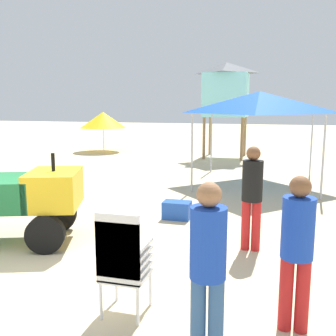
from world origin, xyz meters
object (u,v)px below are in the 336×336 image
object	(u,v)px
lifeguard_near_center	(208,262)
popup_canopy	(259,102)
stacked_plastic_chairs	(122,256)
cooler_box	(177,210)
utility_cart	(5,196)
lifeguard_near_right	(252,191)
lifeguard_near_left	(297,244)
lifeguard_tower	(226,90)
beach_umbrella_left	(103,120)

from	to	relation	value
lifeguard_near_center	popup_canopy	xyz separation A→B (m)	(0.06, 8.17, 1.39)
stacked_plastic_chairs	cooler_box	xyz separation A→B (m)	(-0.32, 3.69, -0.52)
lifeguard_near_center	cooler_box	xyz separation A→B (m)	(-1.32, 4.18, -0.77)
utility_cart	cooler_box	distance (m)	3.23
stacked_plastic_chairs	lifeguard_near_right	bearing A→B (deg)	62.92
lifeguard_near_left	lifeguard_tower	world-z (taller)	lifeguard_tower
lifeguard_near_right	popup_canopy	size ratio (longest dim) A/B	0.51
lifeguard_tower	lifeguard_near_left	bearing A→B (deg)	-79.80
lifeguard_near_right	cooler_box	bearing A→B (deg)	139.27
lifeguard_near_center	lifeguard_near_right	bearing A→B (deg)	85.71
lifeguard_near_left	lifeguard_near_center	bearing A→B (deg)	-137.32
popup_canopy	beach_umbrella_left	bearing A→B (deg)	141.80
lifeguard_near_left	beach_umbrella_left	xyz separation A→B (m)	(-8.28, 13.42, 0.60)
lifeguard_near_center	lifeguard_near_left	bearing A→B (deg)	42.68
utility_cart	lifeguard_near_center	size ratio (longest dim) A/B	1.69
lifeguard_near_left	stacked_plastic_chairs	bearing A→B (deg)	-172.58
stacked_plastic_chairs	lifeguard_tower	bearing A→B (deg)	92.34
lifeguard_tower	cooler_box	size ratio (longest dim) A/B	7.28
lifeguard_near_center	lifeguard_tower	xyz separation A→B (m)	(-1.53, 13.52, 1.93)
lifeguard_near_right	lifeguard_tower	bearing A→B (deg)	99.29
lifeguard_near_center	popup_canopy	bearing A→B (deg)	89.55
popup_canopy	lifeguard_tower	distance (m)	5.61
lifeguard_near_center	popup_canopy	distance (m)	8.29
lifeguard_tower	popup_canopy	bearing A→B (deg)	-73.40
stacked_plastic_chairs	lifeguard_near_left	bearing A→B (deg)	7.42
utility_cart	stacked_plastic_chairs	size ratio (longest dim) A/B	2.33
beach_umbrella_left	popup_canopy	bearing A→B (deg)	-38.20
lifeguard_tower	beach_umbrella_left	size ratio (longest dim) A/B	1.82
stacked_plastic_chairs	lifeguard_tower	world-z (taller)	lifeguard_tower
popup_canopy	beach_umbrella_left	world-z (taller)	popup_canopy
popup_canopy	beach_umbrella_left	distance (m)	9.67
lifeguard_near_right	beach_umbrella_left	bearing A→B (deg)	124.41
lifeguard_tower	lifeguard_near_center	bearing A→B (deg)	-83.54
lifeguard_near_right	utility_cart	bearing A→B (deg)	-169.71
lifeguard_near_center	lifeguard_tower	world-z (taller)	lifeguard_tower
beach_umbrella_left	cooler_box	world-z (taller)	beach_umbrella_left
utility_cart	stacked_plastic_chairs	bearing A→B (deg)	-31.02
lifeguard_near_left	popup_canopy	xyz separation A→B (m)	(-0.71, 7.46, 1.41)
stacked_plastic_chairs	lifeguard_near_center	size ratio (longest dim) A/B	0.73
lifeguard_near_right	lifeguard_tower	world-z (taller)	lifeguard_tower
stacked_plastic_chairs	popup_canopy	xyz separation A→B (m)	(1.06, 7.69, 1.64)
lifeguard_near_right	cooler_box	xyz separation A→B (m)	(-1.54, 1.32, -0.77)
stacked_plastic_chairs	beach_umbrella_left	world-z (taller)	beach_umbrella_left
lifeguard_near_left	lifeguard_near_center	size ratio (longest dim) A/B	0.98
stacked_plastic_chairs	lifeguard_near_center	xyz separation A→B (m)	(1.00, -0.48, 0.25)
stacked_plastic_chairs	beach_umbrella_left	size ratio (longest dim) A/B	0.55
stacked_plastic_chairs	popup_canopy	distance (m)	7.93
stacked_plastic_chairs	beach_umbrella_left	distance (m)	15.15
utility_cart	stacked_plastic_chairs	xyz separation A→B (m)	(2.75, -1.65, -0.09)
stacked_plastic_chairs	lifeguard_near_center	distance (m)	1.14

